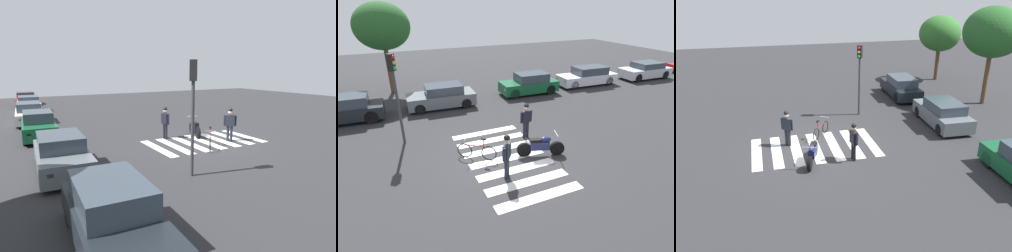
# 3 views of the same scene
# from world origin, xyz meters

# --- Properties ---
(ground_plane) EXTENTS (60.00, 60.00, 0.00)m
(ground_plane) POSITION_xyz_m (0.00, 0.00, 0.00)
(ground_plane) COLOR #2B2B2D
(police_motorcycle) EXTENTS (1.96, 0.90, 1.03)m
(police_motorcycle) POSITION_xyz_m (1.38, -0.34, 0.45)
(police_motorcycle) COLOR black
(police_motorcycle) RESTS_ON ground_plane
(leaning_bicycle) EXTENTS (1.38, 1.05, 0.98)m
(leaning_bicycle) POSITION_xyz_m (-1.15, 0.50, 0.37)
(leaning_bicycle) COLOR black
(leaning_bicycle) RESTS_ON ground_plane
(officer_on_foot) EXTENTS (0.65, 0.27, 1.73)m
(officer_on_foot) POSITION_xyz_m (1.61, 1.43, 0.99)
(officer_on_foot) COLOR black
(officer_on_foot) RESTS_ON ground_plane
(officer_by_motorcycle) EXTENTS (0.46, 0.53, 1.76)m
(officer_by_motorcycle) POSITION_xyz_m (-0.57, -1.20, 1.01)
(officer_by_motorcycle) COLOR #1E232D
(officer_by_motorcycle) RESTS_ON ground_plane
(crosswalk_stripes) EXTENTS (3.28, 5.85, 0.01)m
(crosswalk_stripes) POSITION_xyz_m (0.00, -0.00, 0.00)
(crosswalk_stripes) COLOR silver
(crosswalk_stripes) RESTS_ON ground_plane
(car_black_suv) EXTENTS (4.13, 1.84, 1.43)m
(car_black_suv) POSITION_xyz_m (-6.41, 7.05, 0.69)
(car_black_suv) COLOR black
(car_black_suv) RESTS_ON ground_plane
(car_grey_coupe) EXTENTS (4.10, 1.91, 1.39)m
(car_grey_coupe) POSITION_xyz_m (-1.12, 7.24, 0.66)
(car_grey_coupe) COLOR black
(car_grey_coupe) RESTS_ON ground_plane
(car_green_compact) EXTENTS (4.06, 1.83, 1.45)m
(car_green_compact) POSITION_xyz_m (5.06, 7.41, 0.69)
(car_green_compact) COLOR black
(car_green_compact) RESTS_ON ground_plane
(car_white_van) EXTENTS (4.71, 1.90, 1.41)m
(car_white_van) POSITION_xyz_m (10.24, 7.52, 0.68)
(car_white_van) COLOR black
(car_white_van) RESTS_ON ground_plane
(car_silver_sedan) EXTENTS (4.39, 2.03, 1.35)m
(car_silver_sedan) POSITION_xyz_m (16.01, 7.14, 0.66)
(car_silver_sedan) COLOR black
(car_silver_sedan) RESTS_ON ground_plane
(car_red_convertible) EXTENTS (4.00, 2.03, 1.33)m
(car_red_convertible) POSITION_xyz_m (21.77, 7.02, 0.63)
(car_red_convertible) COLOR black
(car_red_convertible) RESTS_ON ground_plane
(traffic_light_pole) EXTENTS (0.35, 0.34, 4.05)m
(traffic_light_pole) POSITION_xyz_m (-3.76, 3.27, 2.73)
(traffic_light_pole) COLOR #38383D
(traffic_light_pole) RESTS_ON ground_plane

